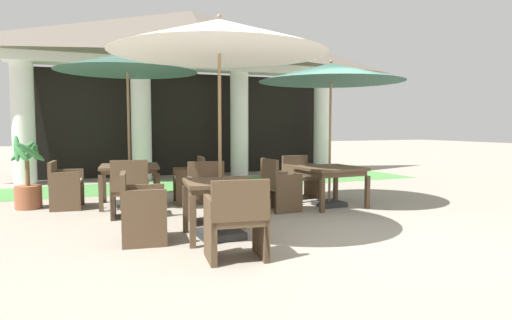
% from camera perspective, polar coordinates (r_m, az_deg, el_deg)
% --- Properties ---
extents(ground_plane, '(60.00, 60.00, 0.00)m').
position_cam_1_polar(ground_plane, '(6.03, 9.88, -9.40)').
color(ground_plane, '#9E9384').
extents(background_pavilion, '(9.49, 2.86, 4.53)m').
position_cam_1_polar(background_pavilion, '(12.64, -8.35, 13.53)').
color(background_pavilion, white).
rests_on(background_pavilion, ground).
extents(lawn_strip, '(11.29, 1.97, 0.01)m').
position_cam_1_polar(lawn_strip, '(11.04, -6.04, -3.03)').
color(lawn_strip, '#519347').
rests_on(lawn_strip, ground).
extents(patio_table_near_foreground, '(1.04, 1.04, 0.70)m').
position_cam_1_polar(patio_table_near_foreground, '(8.01, 9.41, -1.54)').
color(patio_table_near_foreground, brown).
rests_on(patio_table_near_foreground, ground).
extents(patio_umbrella_near_foreground, '(2.54, 2.54, 2.58)m').
position_cam_1_polar(patio_umbrella_near_foreground, '(8.02, 9.57, 10.84)').
color(patio_umbrella_near_foreground, '#2D2D2D').
rests_on(patio_umbrella_near_foreground, ground).
extents(patio_chair_near_foreground_north, '(0.61, 0.56, 0.83)m').
position_cam_1_polar(patio_chair_near_foreground_north, '(8.87, 5.68, -2.24)').
color(patio_chair_near_foreground_north, brown).
rests_on(patio_chair_near_foreground_north, ground).
extents(patio_chair_near_foreground_west, '(0.52, 0.59, 0.88)m').
position_cam_1_polar(patio_chair_near_foreground_west, '(7.50, 3.01, -3.47)').
color(patio_chair_near_foreground_west, brown).
rests_on(patio_chair_near_foreground_west, ground).
extents(patio_table_mid_left, '(1.13, 1.13, 0.73)m').
position_cam_1_polar(patio_table_mid_left, '(8.26, -15.89, -1.27)').
color(patio_table_mid_left, brown).
rests_on(patio_table_mid_left, ground).
extents(patio_umbrella_mid_left, '(2.45, 2.45, 2.76)m').
position_cam_1_polar(patio_umbrella_mid_left, '(8.29, -16.17, 11.72)').
color(patio_umbrella_mid_left, '#2D2D2D').
rests_on(patio_umbrella_mid_left, ground).
extents(patio_chair_mid_left_west, '(0.58, 0.69, 0.82)m').
position_cam_1_polar(patio_chair_mid_left_west, '(8.36, -23.29, -3.00)').
color(patio_chair_mid_left_west, brown).
rests_on(patio_chair_mid_left_west, ground).
extents(patio_chair_mid_left_south, '(0.63, 0.58, 0.91)m').
position_cam_1_polar(patio_chair_mid_left_south, '(7.21, -15.89, -3.92)').
color(patio_chair_mid_left_south, brown).
rests_on(patio_chair_mid_left_south, ground).
extents(patio_chair_mid_left_east, '(0.60, 0.67, 0.86)m').
position_cam_1_polar(patio_chair_mid_left_east, '(8.35, -8.39, -2.68)').
color(patio_chair_mid_left_east, brown).
rests_on(patio_chair_mid_left_east, ground).
extents(patio_table_mid_right, '(0.99, 0.99, 0.73)m').
position_cam_1_polar(patio_table_mid_right, '(5.69, -4.62, -3.70)').
color(patio_table_mid_right, brown).
rests_on(patio_table_mid_right, ground).
extents(patio_umbrella_mid_right, '(2.72, 2.72, 2.81)m').
position_cam_1_polar(patio_umbrella_mid_right, '(5.74, -4.75, 15.28)').
color(patio_umbrella_mid_right, '#2D2D2D').
rests_on(patio_umbrella_mid_right, ground).
extents(patio_chair_mid_right_south, '(0.69, 0.60, 0.88)m').
position_cam_1_polar(patio_chair_mid_right_south, '(4.78, -2.50, -7.77)').
color(patio_chair_mid_right_south, brown).
rests_on(patio_chair_mid_right_south, ground).
extents(patio_chair_mid_right_north, '(0.65, 0.65, 0.89)m').
position_cam_1_polar(patio_chair_mid_right_north, '(6.68, -6.11, -4.35)').
color(patio_chair_mid_right_north, brown).
rests_on(patio_chair_mid_right_north, ground).
extents(patio_chair_mid_right_west, '(0.60, 0.63, 0.87)m').
position_cam_1_polar(patio_chair_mid_right_west, '(5.64, -14.51, -6.11)').
color(patio_chair_mid_right_west, brown).
rests_on(patio_chair_mid_right_west, ground).
extents(potted_palm_left_edge, '(0.63, 0.65, 1.29)m').
position_cam_1_polar(potted_palm_left_edge, '(8.62, -27.21, -2.87)').
color(potted_palm_left_edge, '#995638').
rests_on(potted_palm_left_edge, ground).
extents(terracotta_urn, '(0.29, 0.29, 0.42)m').
position_cam_1_polar(terracotta_urn, '(9.76, -5.13, -2.98)').
color(terracotta_urn, brown).
rests_on(terracotta_urn, ground).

